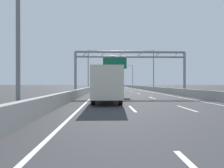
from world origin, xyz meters
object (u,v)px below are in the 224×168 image
sign_gantry (128,61)px  white_car (106,85)px  streetlamp_left_mid (89,68)px  streetlamp_left_near (23,5)px  yellow_car (111,85)px  box_truck (107,84)px  streetlamp_left_far (97,75)px  red_car (106,86)px  silver_car (117,85)px  streetlamp_right_mid (153,68)px  streetlamp_right_far (132,75)px

sign_gantry → white_car: sign_gantry is taller
streetlamp_left_mid → white_car: (3.87, 79.83, -4.66)m
streetlamp_left_near → yellow_car: (7.33, 126.36, -4.67)m
streetlamp_left_mid → box_truck: bearing=-81.2°
streetlamp_left_far → red_car: size_ratio=2.05×
streetlamp_left_far → yellow_car: bearing=82.9°
sign_gantry → red_car: size_ratio=3.47×
streetlamp_left_mid → sign_gantry: bearing=-66.6°
silver_car → streetlamp_right_mid: bearing=-87.2°
yellow_car → box_truck: bearing=-91.6°
streetlamp_left_far → white_car: bearing=85.2°
yellow_car → box_truck: 118.40m
white_car → sign_gantry: bearing=-88.0°
streetlamp_right_far → red_car: 16.80m
streetlamp_left_far → white_car: size_ratio=2.20×
white_car → silver_car: white_car is taller
box_truck → streetlamp_right_mid: bearing=67.1°
streetlamp_right_mid → streetlamp_right_far: (0.00, 33.90, 0.00)m
streetlamp_left_near → streetlamp_left_mid: (0.00, 33.90, 0.00)m
streetlamp_left_mid → yellow_car: 92.87m
sign_gantry → box_truck: (-3.16, -9.34, -3.19)m
red_car → box_truck: box_truck is taller
sign_gantry → white_car: size_ratio=3.74×
streetlamp_right_mid → red_car: bearing=116.6°
white_car → streetlamp_right_mid: bearing=-82.1°
white_car → red_car: size_ratio=0.93×
sign_gantry → streetlamp_left_far: (-7.17, 50.46, 0.56)m
sign_gantry → streetlamp_left_near: bearing=-112.5°
sign_gantry → silver_car: (3.86, 96.20, -4.09)m
sign_gantry → streetlamp_right_far: bearing=81.3°
streetlamp_left_near → streetlamp_right_far: 69.42m
sign_gantry → red_car: (-3.33, 38.74, -4.13)m
streetlamp_left_near → silver_car: size_ratio=2.29×
sign_gantry → yellow_car: size_ratio=3.59×
streetlamp_left_near → box_truck: (4.01, 8.00, -3.75)m
streetlamp_left_mid → silver_car: (11.03, 79.64, -4.65)m
red_car → streetlamp_right_far: bearing=46.6°
streetlamp_left_mid → silver_car: streetlamp_left_mid is taller
streetlamp_right_far → white_car: bearing=103.5°
streetlamp_left_mid → streetlamp_left_far: bearing=90.0°
streetlamp_left_near → streetlamp_right_far: bearing=77.6°
streetlamp_left_near → white_car: 113.89m
red_car → white_car: bearing=90.0°
white_car → yellow_car: size_ratio=0.96×
streetlamp_left_far → yellow_car: size_ratio=2.11×
streetlamp_right_mid → streetlamp_right_far: same height
streetlamp_left_near → silver_car: bearing=84.5°
sign_gantry → box_truck: size_ratio=1.82×
streetlamp_left_near → streetlamp_left_far: 67.80m
streetlamp_left_mid → red_car: size_ratio=2.05×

